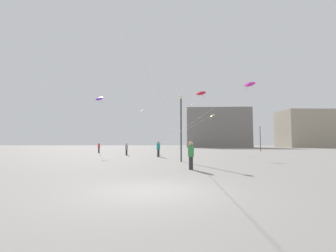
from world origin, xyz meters
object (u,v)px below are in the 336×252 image
(kite_amber_delta, at_px, (140,112))
(lamppost_east, at_px, (181,118))
(person_in_red, at_px, (99,147))
(lamppost_west, at_px, (260,133))
(person_in_green, at_px, (191,154))
(building_centre_hall, at_px, (316,129))
(person_in_grey, at_px, (127,148))
(kite_violet_diamond, at_px, (99,98))
(building_left_hall, at_px, (217,128))
(kite_crimson_diamond, at_px, (201,93))
(person_in_teal, at_px, (158,148))
(kite_lime_diamond, at_px, (211,116))
(kite_magenta_diamond, at_px, (249,84))

(kite_amber_delta, distance_m, lamppost_east, 22.59)
(person_in_red, bearing_deg, lamppost_west, -86.98)
(person_in_green, bearing_deg, building_centre_hall, -156.52)
(person_in_green, distance_m, building_centre_hall, 88.41)
(person_in_grey, distance_m, lamppost_west, 28.22)
(kite_violet_diamond, xyz_separation_m, building_left_hall, (27.00, 52.61, -0.99))
(kite_crimson_diamond, xyz_separation_m, lamppost_east, (-3.05, -11.13, -4.58))
(person_in_red, bearing_deg, person_in_teal, -149.26)
(kite_crimson_diamond, xyz_separation_m, building_left_hall, (12.60, 54.70, -1.31))
(person_in_teal, bearing_deg, kite_lime_diamond, 179.88)
(kite_lime_diamond, distance_m, building_centre_hall, 69.20)
(person_in_grey, height_order, person_in_teal, person_in_teal)
(person_in_teal, xyz_separation_m, kite_amber_delta, (-4.21, 14.36, 6.18))
(kite_lime_diamond, bearing_deg, person_in_grey, -159.68)
(kite_violet_diamond, bearing_deg, kite_amber_delta, 59.55)
(person_in_green, relative_size, kite_crimson_diamond, 0.22)
(kite_magenta_diamond, xyz_separation_m, kite_amber_delta, (-14.09, 16.33, -0.76))
(kite_violet_diamond, bearing_deg, lamppost_west, 25.05)
(kite_crimson_diamond, bearing_deg, lamppost_east, -105.35)
(person_in_green, distance_m, kite_amber_delta, 28.63)
(kite_lime_diamond, height_order, kite_crimson_diamond, kite_crimson_diamond)
(kite_crimson_diamond, height_order, lamppost_east, kite_crimson_diamond)
(kite_crimson_diamond, distance_m, kite_magenta_diamond, 7.58)
(person_in_green, distance_m, building_left_hall, 73.42)
(kite_magenta_diamond, xyz_separation_m, lamppost_east, (-7.51, -5.01, -4.17))
(person_in_grey, bearing_deg, building_left_hall, -140.81)
(kite_crimson_diamond, bearing_deg, kite_lime_diamond, 62.45)
(lamppost_west, bearing_deg, kite_magenta_diamond, -113.02)
(kite_violet_diamond, height_order, kite_amber_delta, kite_violet_diamond)
(kite_magenta_diamond, bearing_deg, building_left_hall, 82.38)
(building_left_hall, distance_m, lamppost_west, 39.74)
(kite_amber_delta, height_order, lamppost_east, kite_amber_delta)
(kite_lime_diamond, relative_size, building_centre_hall, 0.34)
(building_left_hall, relative_size, lamppost_east, 3.99)
(kite_amber_delta, relative_size, lamppost_west, 1.31)
(kite_violet_diamond, relative_size, lamppost_east, 1.25)
(kite_magenta_diamond, distance_m, building_left_hall, 61.37)
(kite_lime_diamond, distance_m, kite_amber_delta, 13.35)
(kite_magenta_diamond, height_order, lamppost_west, kite_magenta_diamond)
(building_centre_hall, bearing_deg, lamppost_west, -131.41)
(kite_amber_delta, bearing_deg, lamppost_east, -72.88)
(person_in_green, bearing_deg, kite_crimson_diamond, -130.01)
(kite_lime_diamond, xyz_separation_m, building_left_hall, (10.62, 50.90, 1.42))
(person_in_teal, height_order, kite_magenta_diamond, kite_magenta_diamond)
(kite_lime_diamond, xyz_separation_m, lamppost_east, (-5.04, -14.93, -1.86))
(kite_amber_delta, distance_m, building_centre_hall, 73.43)
(kite_magenta_diamond, bearing_deg, lamppost_east, -146.29)
(person_in_green, relative_size, person_in_teal, 0.92)
(kite_violet_diamond, bearing_deg, kite_lime_diamond, 5.96)
(person_in_green, relative_size, kite_violet_diamond, 0.23)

